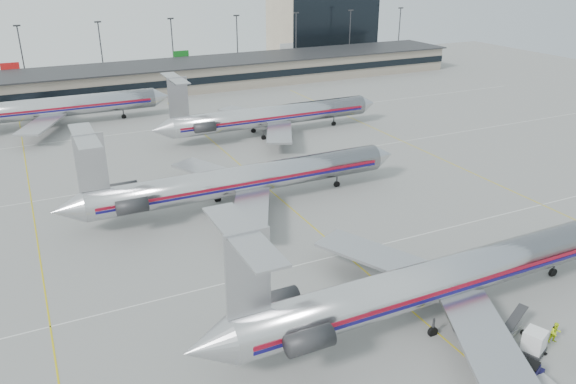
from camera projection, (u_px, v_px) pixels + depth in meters
ground at (399, 301)px, 52.84m from camera, size 260.00×260.00×0.00m
apron_markings at (344, 254)px, 61.13m from camera, size 160.00×0.15×0.02m
terminal at (153, 78)px, 132.87m from camera, size 162.00×17.00×6.25m
light_mast_row at (138, 47)px, 142.39m from camera, size 163.60×0.40×15.28m
distant_building at (321, 15)px, 178.98m from camera, size 30.00×20.00×25.00m
jet_foreground at (437, 280)px, 49.46m from camera, size 47.58×28.02×12.45m
jet_second_row at (237, 180)px, 71.61m from camera, size 46.22×27.22×12.10m
jet_third_row at (268, 116)px, 100.45m from camera, size 43.72×26.89×11.95m
jet_back_row at (43, 108)px, 104.72m from camera, size 46.25×28.45×12.65m
tug_center at (531, 374)px, 42.25m from camera, size 2.68×2.07×1.95m
uld_container at (534, 342)px, 45.45m from camera, size 2.50×2.32×2.13m
belt_loader at (509, 329)px, 47.91m from camera, size 4.05×2.26×2.08m
ramp_worker_near at (531, 333)px, 47.02m from camera, size 0.68×0.68×1.60m
ramp_worker_far at (555, 333)px, 46.80m from camera, size 1.10×0.96×1.91m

